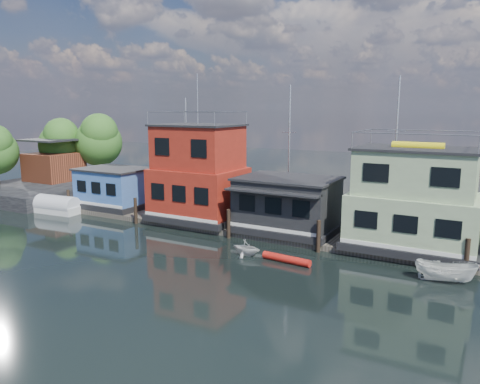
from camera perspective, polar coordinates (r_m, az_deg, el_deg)
The scene contains 13 objects.
ground at distance 25.64m, azimuth -4.19°, elevation -11.77°, with size 160.00×160.00×0.00m, color black.
dock at distance 35.68m, azimuth 6.47°, elevation -5.07°, with size 48.00×5.00×0.40m, color #595147.
houseboat_blue at distance 45.12m, azimuth -15.06°, elevation 0.49°, with size 6.40×4.90×3.66m.
houseboat_red at distance 38.86m, azimuth -5.06°, elevation 2.11°, with size 7.40×5.90×11.86m.
houseboat_dark at distance 35.33m, azimuth 5.78°, elevation -1.51°, with size 7.40×6.10×4.06m.
houseboat_green at distance 32.71m, azimuth 20.45°, elevation -1.05°, with size 8.40×5.90×7.03m.
pilings at distance 33.10m, azimuth 4.09°, elevation -4.64°, with size 42.28×0.28×2.20m.
background_masts at distance 38.94m, azimuth 16.57°, elevation 3.88°, with size 36.40×0.16×12.00m.
shore at distance 56.80m, azimuth -21.65°, elevation 3.50°, with size 12.40×15.72×8.24m.
dinghy_white at distance 30.95m, azimuth 0.76°, elevation -6.77°, with size 1.76×2.04×1.07m, color silver.
motorboat at distance 28.69m, azimuth 23.81°, elevation -8.87°, with size 1.24×3.29×1.27m, color silver.
red_kayak at distance 29.75m, azimuth 5.67°, elevation -8.14°, with size 0.48×0.48×3.27m, color red.
tarp_runabout at distance 46.12m, azimuth -21.40°, elevation -1.61°, with size 4.49×2.10×1.77m.
Camera 1 is at (13.13, -19.81, 9.64)m, focal length 35.00 mm.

